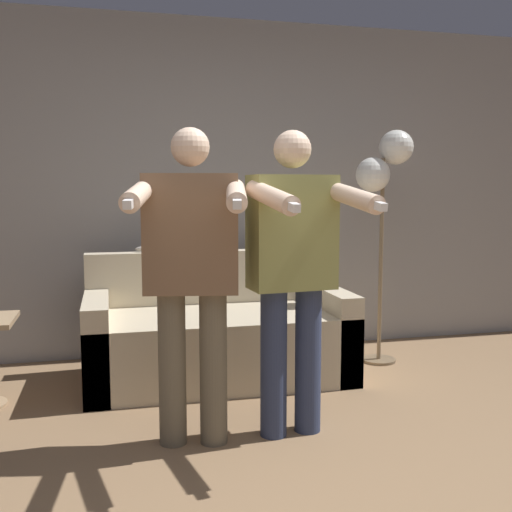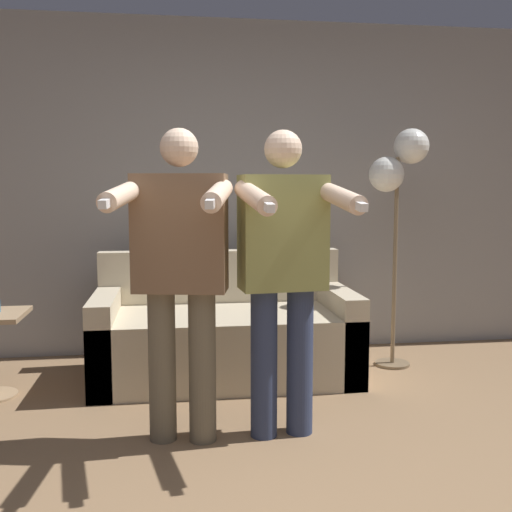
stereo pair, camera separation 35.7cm
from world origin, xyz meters
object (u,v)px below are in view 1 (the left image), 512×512
person_right (293,263)px  cat (177,241)px  couch (217,337)px  person_left (191,265)px  floor_lamp (384,173)px

person_right → cat: bearing=102.2°
couch → person_right: size_ratio=1.10×
couch → person_left: 1.28m
cat → floor_lamp: (1.49, -0.26, 0.49)m
cat → couch: bearing=-56.0°
couch → person_right: (0.21, -1.06, 0.63)m
cat → floor_lamp: bearing=-10.1°
person_left → person_right: 0.53m
couch → person_left: (-0.31, -1.06, 0.64)m
person_left → person_right: bearing=11.0°
cat → floor_lamp: 1.59m
couch → floor_lamp: (1.26, 0.07, 1.13)m
person_right → cat: (-0.44, 1.40, 0.01)m
person_left → couch: bearing=84.6°
couch → floor_lamp: bearing=3.4°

